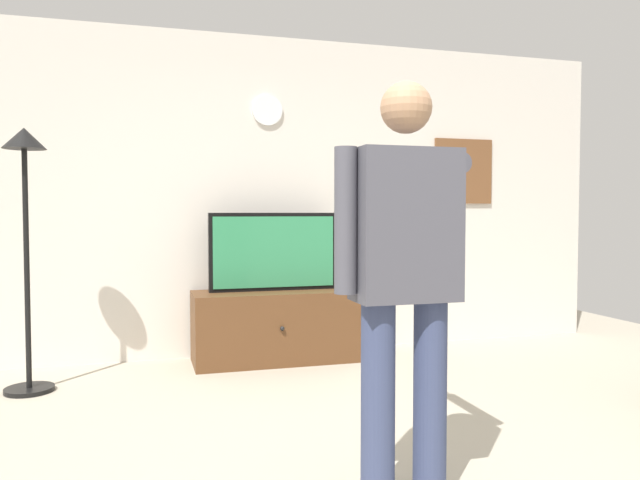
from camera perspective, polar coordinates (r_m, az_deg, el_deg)
back_wall at (r=5.32m, az=-5.43°, el=4.04°), size 6.40×0.10×2.70m
tv_stand at (r=5.06m, az=-4.18°, el=-7.96°), size 1.32×0.53×0.57m
television at (r=5.03m, az=-4.31°, el=-1.09°), size 1.05×0.07×0.64m
wall_clock at (r=5.33m, az=-4.91°, el=11.90°), size 0.26×0.03×0.26m
framed_picture at (r=5.94m, az=13.10°, el=6.21°), size 0.58×0.04×0.60m
floor_lamp at (r=4.56m, az=-25.63°, el=3.05°), size 0.32×0.32×1.78m
person_standing_nearer_lamp at (r=2.55m, az=7.78°, el=-2.47°), size 0.60×0.78×1.74m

